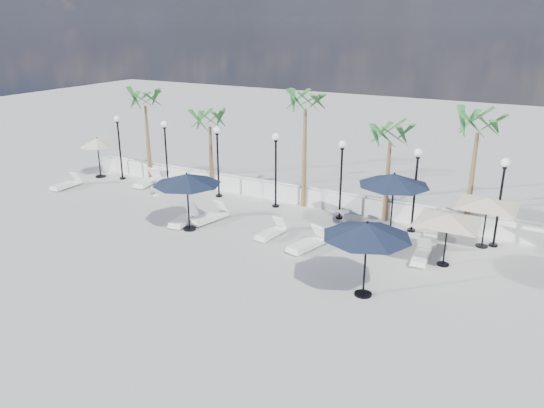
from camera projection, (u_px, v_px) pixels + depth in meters
The scene contains 31 objects.
ground at pixel (201, 253), 21.87m from camera, with size 100.00×100.00×0.00m, color #A4A49F.
balustrade at pixel (285, 193), 27.93m from camera, with size 26.00×0.30×1.01m.
lamppost_0 at pixel (119, 138), 31.19m from camera, with size 0.36×0.36×3.84m.
lamppost_1 at pixel (166, 145), 29.60m from camera, with size 0.36×0.36×3.84m.
lamppost_2 at pixel (218, 152), 28.02m from camera, with size 0.36×0.36×3.84m.
lamppost_3 at pixel (276, 160), 26.44m from camera, with size 0.36×0.36×3.84m.
lamppost_4 at pixel (341, 169), 24.86m from camera, with size 0.36×0.36×3.84m.
lamppost_5 at pixel (416, 179), 23.27m from camera, with size 0.36×0.36×3.84m.
lamppost_6 at pixel (501, 190), 21.69m from camera, with size 0.36×0.36×3.84m.
palm_0 at pixel (145, 104), 30.50m from camera, with size 2.60×2.60×5.50m.
palm_1 at pixel (210, 124), 28.72m from camera, with size 2.60×2.60×4.70m.
palm_2 at pixel (305, 106), 25.70m from camera, with size 2.60×2.60×6.10m.
palm_3 at pixel (390, 139), 24.14m from camera, with size 2.60×2.60×4.90m.
palm_4 at pixel (478, 130), 22.21m from camera, with size 2.60×2.60×5.70m.
lounger_0 at pixel (66, 184), 30.19m from camera, with size 0.62×1.88×0.70m.
lounger_1 at pixel (148, 181), 30.69m from camera, with size 0.96×2.15×0.78m.
lounger_2 at pixel (184, 219), 24.89m from camera, with size 0.93×2.04×0.74m.
lounger_3 at pixel (210, 216), 25.17m from camera, with size 1.09×2.14×0.76m.
lounger_4 at pixel (307, 243), 22.14m from camera, with size 1.16×2.15×0.77m.
lounger_5 at pixel (421, 255), 21.08m from camera, with size 0.74×1.84×0.67m.
lounger_6 at pixel (271, 232), 23.40m from camera, with size 0.76×1.84×0.67m.
lounger_7 at pixel (430, 237), 22.85m from camera, with size 0.91×1.87×0.67m.
side_table_0 at pixel (156, 190), 28.89m from camera, with size 0.53×0.53×0.51m.
side_table_1 at pixel (158, 182), 30.27m from camera, with size 0.58×0.58×0.57m.
side_table_2 at pixel (343, 215), 25.18m from camera, with size 0.52×0.52×0.51m.
parasol_navy_left at pixel (187, 179), 23.50m from camera, with size 3.08×3.08×2.72m.
parasol_navy_mid at pixel (394, 180), 23.07m from camera, with size 3.17×3.17×2.84m.
parasol_navy_right at pixel (367, 230), 17.70m from camera, with size 3.09×3.09×2.77m.
parasol_cream_sq_a at pixel (449, 214), 20.08m from camera, with size 4.68×4.68×2.30m.
parasol_cream_sq_b at pixel (488, 198), 21.73m from camera, with size 4.71×4.71×2.36m.
parasol_cream_small at pixel (97, 143), 31.74m from camera, with size 2.02×2.02×2.48m.
Camera 1 is at (12.14, -16.15, 9.08)m, focal length 35.00 mm.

